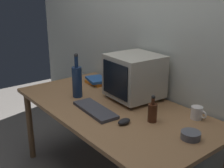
% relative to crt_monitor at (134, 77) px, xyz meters
% --- Properties ---
extents(back_wall, '(4.00, 0.08, 2.50)m').
position_rel_crt_monitor_xyz_m(back_wall, '(0.01, 0.26, 0.35)').
color(back_wall, beige).
rests_on(back_wall, ground).
extents(desk, '(1.70, 0.87, 0.71)m').
position_rel_crt_monitor_xyz_m(desk, '(0.01, -0.23, -0.27)').
color(desk, '#9E7047').
rests_on(desk, ground).
extents(crt_monitor, '(0.40, 0.41, 0.37)m').
position_rel_crt_monitor_xyz_m(crt_monitor, '(0.00, 0.00, 0.00)').
color(crt_monitor, '#B2AD9E').
rests_on(crt_monitor, desk).
extents(keyboard, '(0.43, 0.18, 0.02)m').
position_rel_crt_monitor_xyz_m(keyboard, '(0.00, -0.39, -0.18)').
color(keyboard, '#3F3F47').
rests_on(keyboard, desk).
extents(computer_mouse, '(0.07, 0.10, 0.04)m').
position_rel_crt_monitor_xyz_m(computer_mouse, '(0.30, -0.36, -0.17)').
color(computer_mouse, black).
rests_on(computer_mouse, desk).
extents(bottle_tall, '(0.08, 0.08, 0.37)m').
position_rel_crt_monitor_xyz_m(bottle_tall, '(-0.33, -0.34, -0.05)').
color(bottle_tall, navy).
rests_on(bottle_tall, desk).
extents(bottle_short, '(0.06, 0.06, 0.19)m').
position_rel_crt_monitor_xyz_m(bottle_short, '(0.39, -0.18, -0.12)').
color(bottle_short, '#472314').
rests_on(bottle_short, desk).
extents(book_stack, '(0.25, 0.21, 0.05)m').
position_rel_crt_monitor_xyz_m(book_stack, '(-0.51, -0.01, -0.16)').
color(book_stack, orange).
rests_on(book_stack, desk).
extents(mug, '(0.12, 0.08, 0.09)m').
position_rel_crt_monitor_xyz_m(mug, '(0.55, 0.09, -0.15)').
color(mug, white).
rests_on(mug, desk).
extents(cd_spindle, '(0.12, 0.12, 0.04)m').
position_rel_crt_monitor_xyz_m(cd_spindle, '(0.69, -0.17, -0.17)').
color(cd_spindle, '#595B66').
rests_on(cd_spindle, desk).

